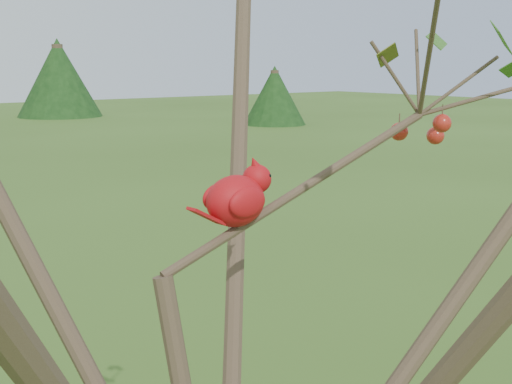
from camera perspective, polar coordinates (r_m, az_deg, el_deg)
crabapple_tree at (r=1.13m, az=-1.15°, el=0.79°), size 2.35×2.05×2.95m
cardinal at (r=1.27m, az=-1.42°, el=-0.46°), size 0.19×0.10×0.14m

